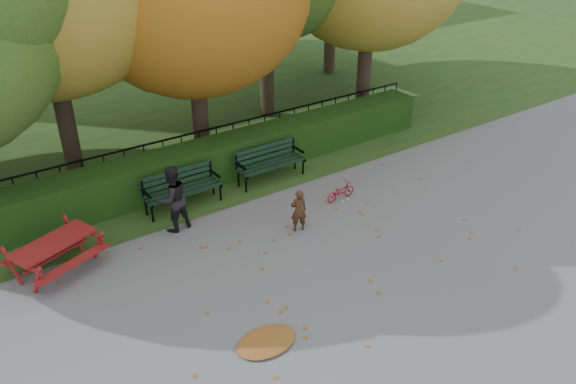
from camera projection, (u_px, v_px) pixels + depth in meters
ground at (325, 265)px, 11.04m from camera, size 90.00×90.00×0.00m
grass_strip at (96, 82)px, 21.12m from camera, size 90.00×90.00×0.00m
hedge at (215, 160)px, 14.04m from camera, size 13.00×0.90×1.00m
iron_fence at (200, 148)px, 14.60m from camera, size 14.00×0.04×1.02m
bench_left at (181, 186)px, 12.81m from camera, size 1.80×0.57×0.88m
bench_right at (269, 160)px, 14.00m from camera, size 1.80×0.57×0.88m
picnic_table at (55, 248)px, 10.64m from camera, size 1.91×1.73×0.76m
leaf_pile at (266, 342)px, 9.14m from camera, size 1.23×1.03×0.07m
leaf_scatter at (316, 257)px, 11.25m from camera, size 9.00×5.70×0.01m
child at (299, 211)px, 11.93m from camera, size 0.41×0.34×0.96m
adult at (172, 199)px, 11.83m from camera, size 0.80×0.67×1.49m
bicycle at (340, 191)px, 13.23m from camera, size 0.82×0.32×0.42m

